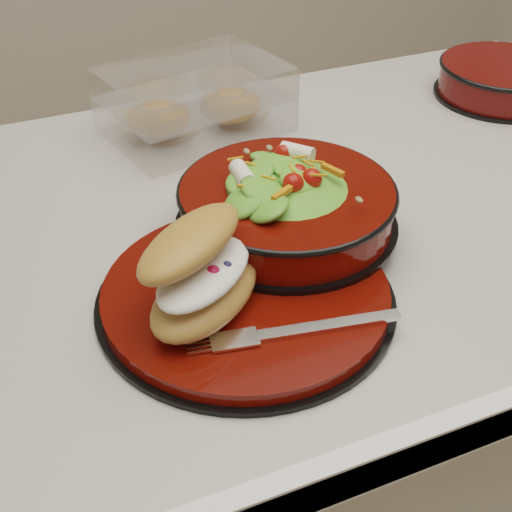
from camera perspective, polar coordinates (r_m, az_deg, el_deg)
name	(u,v)px	position (r m, az deg, el deg)	size (l,w,h in m)	color
island_counter	(276,443)	(1.18, 1.60, -14.73)	(1.24, 0.74, 0.90)	white
dinner_plate	(247,295)	(0.72, -0.74, -3.14)	(0.31, 0.31, 0.02)	black
salad_bowl	(287,197)	(0.79, 2.48, 4.73)	(0.25, 0.25, 0.10)	black
croissant	(202,272)	(0.67, -4.36, -1.26)	(0.16, 0.17, 0.09)	#C2813B
fork	(300,330)	(0.67, 3.55, -5.91)	(0.18, 0.05, 0.00)	silver
pastry_box	(195,102)	(1.04, -4.93, 12.19)	(0.27, 0.22, 0.09)	white
extra_bowl	(503,78)	(1.22, 19.16, 13.28)	(0.21, 0.21, 0.05)	black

